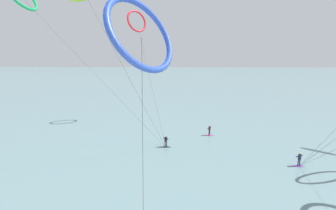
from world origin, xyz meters
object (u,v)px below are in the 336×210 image
(surfer_magenta, at_px, (209,131))
(surfer_charcoal, at_px, (166,142))
(kite_crimson, at_px, (137,21))
(surfer_violet, at_px, (299,160))
(kite_cobalt, at_px, (142,34))

(surfer_magenta, height_order, surfer_charcoal, same)
(surfer_charcoal, height_order, kite_crimson, kite_crimson)
(surfer_violet, bearing_deg, kite_cobalt, -168.43)
(surfer_violet, distance_m, surfer_magenta, 13.23)
(surfer_magenta, distance_m, kite_cobalt, 27.12)
(surfer_violet, relative_size, kite_crimson, 0.08)
(surfer_violet, relative_size, kite_cobalt, 0.11)
(surfer_violet, height_order, kite_cobalt, kite_cobalt)
(surfer_violet, height_order, kite_crimson, kite_crimson)
(surfer_magenta, xyz_separation_m, surfer_charcoal, (-6.73, -4.76, 0.00))
(surfer_magenta, xyz_separation_m, kite_crimson, (-12.19, 8.15, 17.40))
(kite_crimson, bearing_deg, surfer_violet, -84.91)
(surfer_magenta, bearing_deg, kite_cobalt, -160.69)
(surfer_magenta, height_order, kite_cobalt, kite_cobalt)
(surfer_magenta, distance_m, kite_crimson, 22.76)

